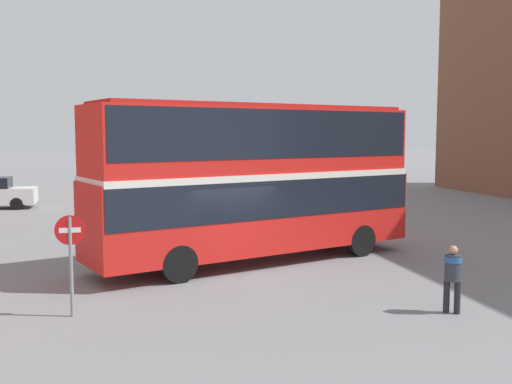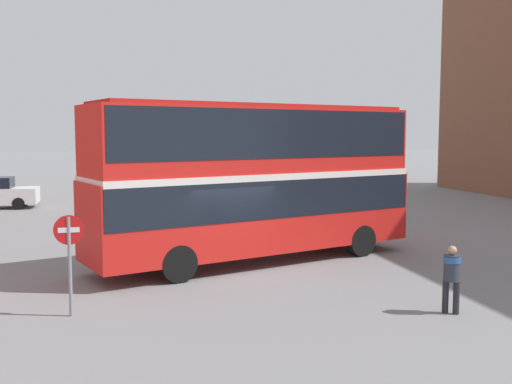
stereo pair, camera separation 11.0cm
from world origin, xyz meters
name	(u,v)px [view 1 (the left image)]	position (x,y,z in m)	size (l,w,h in m)	color
ground_plane	(234,273)	(0.00, 0.00, 0.00)	(240.00, 240.00, 0.00)	slate
double_decker_bus	(256,173)	(0.98, 1.31, 2.80)	(10.83, 5.84, 4.90)	red
pedestrian_foreground	(453,272)	(4.03, -4.96, 0.94)	(0.53, 0.53, 1.54)	#232328
no_entry_sign	(70,248)	(-4.26, -3.26, 1.53)	(0.65, 0.08, 2.26)	gray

